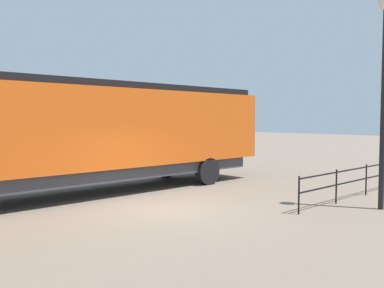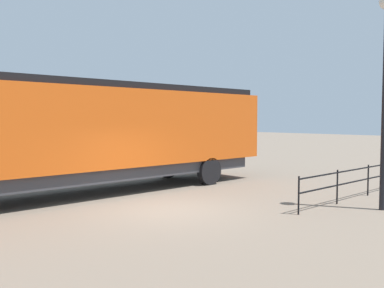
{
  "view_description": "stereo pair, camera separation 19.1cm",
  "coord_description": "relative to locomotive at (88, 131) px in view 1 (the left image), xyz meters",
  "views": [
    {
      "loc": [
        9.13,
        -7.56,
        2.66
      ],
      "look_at": [
        0.07,
        0.88,
        1.91
      ],
      "focal_mm": 38.36,
      "sensor_mm": 36.0,
      "label": 1
    },
    {
      "loc": [
        9.26,
        -7.42,
        2.66
      ],
      "look_at": [
        0.07,
        0.88,
        1.91
      ],
      "focal_mm": 38.36,
      "sensor_mm": 36.0,
      "label": 2
    }
  ],
  "objects": [
    {
      "name": "ground_plane",
      "position": [
        3.9,
        0.43,
        -2.23
      ],
      "size": [
        120.0,
        120.0,
        0.0
      ],
      "primitive_type": "plane",
      "color": "#756656"
    },
    {
      "name": "locomotive",
      "position": [
        0.0,
        0.0,
        0.0
      ],
      "size": [
        3.03,
        15.9,
        3.95
      ],
      "color": "#D15114",
      "rests_on": "ground_plane"
    },
    {
      "name": "platform_fence",
      "position": [
        6.78,
        7.02,
        -1.52
      ],
      "size": [
        0.05,
        8.55,
        1.08
      ],
      "color": "black",
      "rests_on": "ground_plane"
    }
  ]
}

